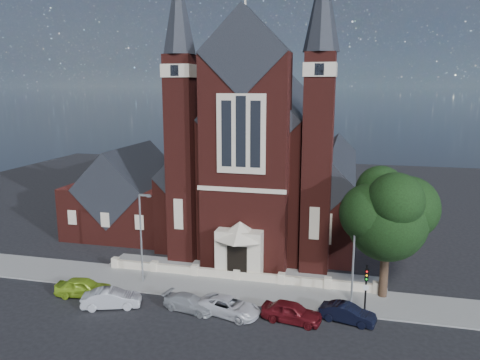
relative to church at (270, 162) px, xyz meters
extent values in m
plane|color=black|center=(0.00, -7.94, -8.19)|extent=(120.00, 120.00, 0.00)
cube|color=gray|center=(0.00, -18.44, -8.19)|extent=(60.00, 5.00, 0.12)
cube|color=gray|center=(0.00, -14.44, -8.19)|extent=(26.00, 3.00, 0.14)
cube|color=beige|center=(0.00, -16.44, -8.19)|extent=(24.00, 0.40, 0.90)
cube|color=#461712|center=(0.00, 2.06, -1.19)|extent=(10.00, 30.00, 14.00)
cube|color=black|center=(0.00, 2.06, 5.81)|extent=(10.00, 30.20, 10.00)
cube|color=#461712|center=(-7.50, 1.06, -4.19)|extent=(5.00, 26.00, 8.00)
cube|color=#461712|center=(7.50, 1.06, -4.19)|extent=(5.00, 26.00, 8.00)
cube|color=black|center=(-7.50, 1.06, -0.19)|extent=(5.01, 26.20, 5.01)
cube|color=black|center=(7.50, 1.06, -0.19)|extent=(5.01, 26.20, 5.01)
cube|color=#461712|center=(0.00, -13.44, 1.81)|extent=(8.00, 3.00, 20.00)
cube|color=black|center=(0.00, -13.44, 11.81)|extent=(8.00, 3.20, 8.00)
cube|color=beige|center=(0.00, -14.99, 4.81)|extent=(4.40, 0.15, 7.00)
cube|color=black|center=(0.00, -15.06, 5.01)|extent=(0.90, 0.08, 6.20)
cube|color=beige|center=(0.00, -15.44, -5.99)|extent=(4.20, 2.00, 4.40)
cube|color=black|center=(0.00, -16.49, -6.59)|extent=(1.80, 0.12, 3.20)
cone|color=beige|center=(0.00, -15.44, -3.79)|extent=(4.60, 4.60, 1.60)
cube|color=#461712|center=(-6.50, -12.44, 1.81)|extent=(2.60, 2.60, 20.00)
cube|color=beige|center=(-6.50, -12.44, 10.31)|extent=(2.80, 2.80, 1.20)
cone|color=black|center=(-6.50, -12.44, 15.81)|extent=(3.20, 3.20, 8.00)
cube|color=#461712|center=(6.50, -12.44, 1.81)|extent=(2.60, 2.60, 20.00)
cube|color=beige|center=(6.50, -12.44, 10.31)|extent=(2.80, 2.80, 1.20)
cone|color=black|center=(6.50, -12.44, 15.81)|extent=(3.20, 3.20, 8.00)
cube|color=#461712|center=(-16.00, -4.94, -5.19)|extent=(12.00, 12.00, 6.00)
cube|color=black|center=(-16.00, -4.94, -2.19)|extent=(8.49, 12.20, 8.49)
cylinder|color=black|center=(12.50, -16.94, -5.69)|extent=(0.70, 0.70, 5.00)
sphere|color=black|center=(12.50, -16.94, -1.69)|extent=(6.40, 6.40, 6.40)
sphere|color=black|center=(12.90, -18.14, 0.31)|extent=(4.40, 4.40, 4.40)
cylinder|color=gray|center=(-8.00, -18.94, -4.19)|extent=(0.16, 0.16, 8.00)
cube|color=gray|center=(-7.50, -18.94, -0.19)|extent=(1.00, 0.15, 0.18)
cube|color=gray|center=(-7.10, -18.94, -0.27)|extent=(0.35, 0.22, 0.12)
cylinder|color=gray|center=(10.00, -18.94, -4.19)|extent=(0.16, 0.16, 8.00)
cube|color=gray|center=(10.50, -18.94, -0.19)|extent=(1.00, 0.15, 0.18)
cube|color=gray|center=(10.90, -18.94, -0.27)|extent=(0.35, 0.22, 0.12)
cylinder|color=black|center=(11.00, -20.44, -6.19)|extent=(0.14, 0.14, 4.00)
cube|color=black|center=(11.00, -20.59, -4.89)|extent=(0.28, 0.22, 0.90)
sphere|color=red|center=(11.00, -20.72, -4.59)|extent=(0.14, 0.14, 0.14)
sphere|color=#CC8C0C|center=(11.00, -20.72, -4.89)|extent=(0.14, 0.14, 0.14)
sphere|color=#0C9919|center=(11.00, -20.72, -5.19)|extent=(0.14, 0.14, 0.14)
imported|color=#89AF23|center=(-11.62, -22.56, -7.41)|extent=(4.78, 2.58, 1.55)
imported|color=#9EA0A6|center=(-8.32, -23.89, -7.44)|extent=(4.80, 3.00, 1.49)
imported|color=#999CA0|center=(-2.19, -22.92, -7.56)|extent=(4.57, 2.65, 1.25)
imported|color=silver|center=(0.98, -22.88, -7.50)|extent=(5.32, 3.47, 1.36)
imported|color=#570F14|center=(5.73, -22.79, -7.42)|extent=(4.70, 2.48, 1.52)
imported|color=black|center=(9.75, -21.87, -7.51)|extent=(4.31, 2.29, 1.35)
camera|label=1|loc=(9.55, -54.66, 8.92)|focal=35.00mm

